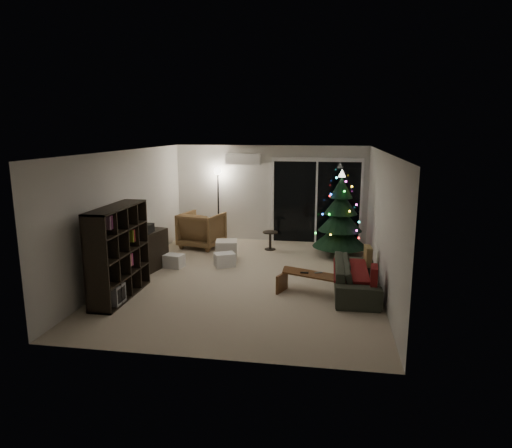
{
  "coord_description": "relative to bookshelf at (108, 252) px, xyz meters",
  "views": [
    {
      "loc": [
        1.53,
        -8.48,
        2.91
      ],
      "look_at": [
        0.1,
        0.3,
        1.05
      ],
      "focal_mm": 32.0,
      "sensor_mm": 36.0,
      "label": 1
    }
  ],
  "objects": [
    {
      "name": "room",
      "position": [
        2.71,
        2.83,
        0.21
      ],
      "size": [
        6.5,
        7.51,
        2.6
      ],
      "color": "beige",
      "rests_on": "ground"
    },
    {
      "name": "bookshelf",
      "position": [
        0.0,
        0.0,
        0.0
      ],
      "size": [
        0.79,
        1.67,
        1.62
      ],
      "primitive_type": null,
      "rotation": [
        0.0,
        0.0,
        0.24
      ],
      "color": "black",
      "rests_on": "floor"
    },
    {
      "name": "media_cabinet",
      "position": [
        0.0,
        1.41,
        -0.4
      ],
      "size": [
        0.73,
        1.39,
        0.82
      ],
      "primitive_type": "cube",
      "rotation": [
        0.0,
        0.0,
        -0.19
      ],
      "color": "black",
      "rests_on": "floor"
    },
    {
      "name": "stereo",
      "position": [
        0.0,
        1.41,
        0.1
      ],
      "size": [
        0.42,
        0.49,
        0.18
      ],
      "primitive_type": "cube",
      "color": "black",
      "rests_on": "media_cabinet"
    },
    {
      "name": "armchair",
      "position": [
        0.66,
        3.6,
        -0.37
      ],
      "size": [
        1.14,
        1.16,
        0.88
      ],
      "primitive_type": "imported",
      "rotation": [
        0.0,
        0.0,
        2.91
      ],
      "color": "brown",
      "rests_on": "floor"
    },
    {
      "name": "ottoman",
      "position": [
        1.51,
        2.64,
        -0.6
      ],
      "size": [
        0.55,
        0.55,
        0.43
      ],
      "primitive_type": "cube",
      "rotation": [
        0.0,
        0.0,
        0.19
      ],
      "color": "silver",
      "rests_on": "floor"
    },
    {
      "name": "cardboard_box_a",
      "position": [
        0.54,
        1.83,
        -0.67
      ],
      "size": [
        0.44,
        0.37,
        0.28
      ],
      "primitive_type": "cube",
      "rotation": [
        0.0,
        0.0,
        -0.19
      ],
      "color": "silver",
      "rests_on": "floor"
    },
    {
      "name": "cardboard_box_b",
      "position": [
        1.59,
        2.07,
        -0.66
      ],
      "size": [
        0.52,
        0.47,
        0.3
      ],
      "primitive_type": "cube",
      "rotation": [
        0.0,
        0.0,
        0.47
      ],
      "color": "silver",
      "rests_on": "floor"
    },
    {
      "name": "side_table",
      "position": [
        2.38,
        3.62,
        -0.58
      ],
      "size": [
        0.38,
        0.38,
        0.45
      ],
      "primitive_type": "cylinder",
      "rotation": [
        0.0,
        0.0,
        0.05
      ],
      "color": "black",
      "rests_on": "floor"
    },
    {
      "name": "floor_lamp",
      "position": [
        0.91,
        4.35,
        0.13
      ],
      "size": [
        0.3,
        0.3,
        1.88
      ],
      "primitive_type": "cylinder",
      "color": "black",
      "rests_on": "floor"
    },
    {
      "name": "sofa",
      "position": [
        4.3,
        0.91,
        -0.53
      ],
      "size": [
        0.76,
        1.93,
        0.56
      ],
      "primitive_type": "imported",
      "rotation": [
        0.0,
        0.0,
        1.58
      ],
      "color": "#333A2B",
      "rests_on": "floor"
    },
    {
      "name": "sofa_throw",
      "position": [
        4.2,
        0.91,
        -0.4
      ],
      "size": [
        0.6,
        1.39,
        0.05
      ],
      "primitive_type": "cube",
      "color": "#64100A",
      "rests_on": "sofa"
    },
    {
      "name": "cushion_a",
      "position": [
        4.55,
        1.56,
        -0.3
      ],
      "size": [
        0.14,
        0.38,
        0.37
      ],
      "primitive_type": "cube",
      "rotation": [
        0.0,
        0.0,
        0.09
      ],
      "color": "olive",
      "rests_on": "sofa"
    },
    {
      "name": "cushion_b",
      "position": [
        4.55,
        0.26,
        -0.3
      ],
      "size": [
        0.14,
        0.38,
        0.37
      ],
      "primitive_type": "cube",
      "rotation": [
        0.0,
        0.0,
        -0.07
      ],
      "color": "#64100A",
      "rests_on": "sofa"
    },
    {
      "name": "coffee_table",
      "position": [
        3.53,
        0.72,
        -0.63
      ],
      "size": [
        1.24,
        0.8,
        0.37
      ],
      "primitive_type": null,
      "rotation": [
        0.0,
        0.0,
        -0.37
      ],
      "color": "brown",
      "rests_on": "floor"
    },
    {
      "name": "remote_a",
      "position": [
        3.38,
        0.72,
        -0.43
      ],
      "size": [
        0.15,
        0.04,
        0.02
      ],
      "primitive_type": "cube",
      "color": "black",
      "rests_on": "coffee_table"
    },
    {
      "name": "remote_b",
      "position": [
        3.63,
        0.77,
        -0.43
      ],
      "size": [
        0.14,
        0.08,
        0.02
      ],
      "primitive_type": "cube",
      "rotation": [
        0.0,
        0.0,
        0.35
      ],
      "color": "slate",
      "rests_on": "coffee_table"
    },
    {
      "name": "christmas_tree",
      "position": [
        4.04,
        3.32,
        0.2
      ],
      "size": [
        1.54,
        1.54,
        2.01
      ],
      "primitive_type": "cone",
      "rotation": [
        0.0,
        0.0,
        0.27
      ],
      "color": "#173A23",
      "rests_on": "floor"
    }
  ]
}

